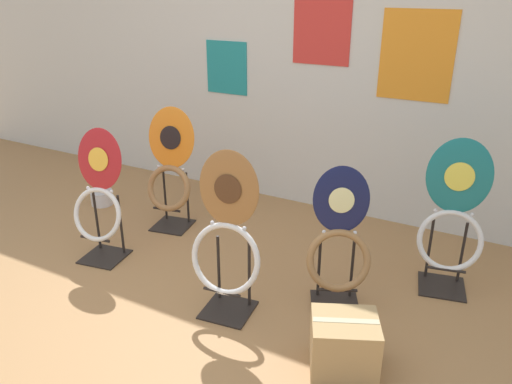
# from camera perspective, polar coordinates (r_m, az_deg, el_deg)

# --- Properties ---
(ground_plane) EXTENTS (14.00, 14.00, 0.00)m
(ground_plane) POSITION_cam_1_polar(r_m,az_deg,el_deg) (2.86, -16.89, -16.80)
(ground_plane) COLOR #A37547
(wall_back) EXTENTS (8.00, 0.07, 2.60)m
(wall_back) POSITION_cam_1_polar(r_m,az_deg,el_deg) (4.11, 4.01, 16.17)
(wall_back) COLOR silver
(wall_back) RESTS_ON ground_plane
(toilet_seat_display_woodgrain) EXTENTS (0.43, 0.31, 0.97)m
(toilet_seat_display_woodgrain) POSITION_cam_1_polar(r_m,az_deg,el_deg) (2.77, -3.36, -5.55)
(toilet_seat_display_woodgrain) COLOR black
(toilet_seat_display_woodgrain) RESTS_ON ground_plane
(toilet_seat_display_navy_moon) EXTENTS (0.40, 0.37, 0.86)m
(toilet_seat_display_navy_moon) POSITION_cam_1_polar(r_m,az_deg,el_deg) (2.88, 9.46, -6.17)
(toilet_seat_display_navy_moon) COLOR black
(toilet_seat_display_navy_moon) RESTS_ON ground_plane
(toilet_seat_display_orange_sun) EXTENTS (0.41, 0.33, 0.93)m
(toilet_seat_display_orange_sun) POSITION_cam_1_polar(r_m,az_deg,el_deg) (3.84, -9.79, 2.30)
(toilet_seat_display_orange_sun) COLOR black
(toilet_seat_display_orange_sun) RESTS_ON ground_plane
(toilet_seat_display_crimson_swirl) EXTENTS (0.39, 0.32, 0.91)m
(toilet_seat_display_crimson_swirl) POSITION_cam_1_polar(r_m,az_deg,el_deg) (3.50, -17.50, -0.70)
(toilet_seat_display_crimson_swirl) COLOR black
(toilet_seat_display_crimson_swirl) RESTS_ON ground_plane
(toilet_seat_display_teal_sax) EXTENTS (0.40, 0.33, 0.96)m
(toilet_seat_display_teal_sax) POSITION_cam_1_polar(r_m,az_deg,el_deg) (3.20, 21.59, -2.76)
(toilet_seat_display_teal_sax) COLOR black
(toilet_seat_display_teal_sax) RESTS_ON ground_plane
(paint_can) EXTENTS (0.19, 0.19, 0.13)m
(paint_can) POSITION_cam_1_polar(r_m,az_deg,el_deg) (4.50, -17.21, -0.53)
(paint_can) COLOR silver
(paint_can) RESTS_ON ground_plane
(storage_box) EXTENTS (0.41, 0.38, 0.29)m
(storage_box) POSITION_cam_1_polar(r_m,az_deg,el_deg) (2.59, 10.02, -16.78)
(storage_box) COLOR tan
(storage_box) RESTS_ON ground_plane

